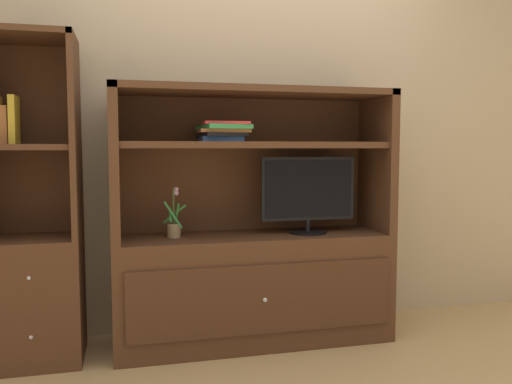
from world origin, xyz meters
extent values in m
plane|color=tan|center=(0.00, 0.00, 0.00)|extent=(8.00, 8.00, 0.00)
cube|color=tan|center=(0.00, 0.75, 1.40)|extent=(6.00, 0.10, 2.80)
cube|color=#4C2D1C|center=(0.00, 0.40, 0.31)|extent=(1.58, 0.45, 0.63)
cube|color=#462A19|center=(0.00, 0.16, 0.31)|extent=(1.45, 0.02, 0.38)
sphere|color=silver|center=(0.00, 0.15, 0.31)|extent=(0.02, 0.02, 0.02)
cube|color=#4C2D1C|center=(-0.76, 0.40, 1.04)|extent=(0.05, 0.45, 0.83)
cube|color=#4C2D1C|center=(0.76, 0.40, 1.04)|extent=(0.05, 0.45, 0.83)
cube|color=#4C2D1C|center=(0.00, 0.62, 1.04)|extent=(1.58, 0.02, 0.83)
cube|color=#4C2D1C|center=(0.00, 0.40, 1.44)|extent=(1.58, 0.45, 0.04)
cube|color=#4C2D1C|center=(0.00, 0.40, 1.14)|extent=(1.48, 0.41, 0.04)
cylinder|color=black|center=(0.32, 0.37, 0.63)|extent=(0.22, 0.22, 0.01)
cylinder|color=black|center=(0.32, 0.37, 0.67)|extent=(0.03, 0.03, 0.07)
cube|color=black|center=(0.32, 0.37, 0.89)|extent=(0.56, 0.02, 0.37)
cube|color=black|center=(0.32, 0.36, 0.89)|extent=(0.52, 0.00, 0.33)
cylinder|color=#8C7251|center=(-0.46, 0.41, 0.67)|extent=(0.08, 0.08, 0.08)
cylinder|color=#3D6B33|center=(-0.46, 0.41, 0.80)|extent=(0.01, 0.01, 0.20)
cube|color=#2D7A38|center=(-0.44, 0.42, 0.75)|extent=(0.03, 0.08, 0.13)
cube|color=#2D7A38|center=(-0.45, 0.43, 0.75)|extent=(0.13, 0.04, 0.11)
cube|color=#2D7A38|center=(-0.47, 0.41, 0.75)|extent=(0.01, 0.08, 0.07)
cube|color=#2D7A38|center=(-0.46, 0.40, 0.75)|extent=(0.10, 0.03, 0.15)
sphere|color=#DB9EC6|center=(-0.44, 0.43, 0.87)|extent=(0.03, 0.03, 0.03)
sphere|color=#DB9EC6|center=(-0.44, 0.43, 0.89)|extent=(0.03, 0.03, 0.03)
cube|color=#2D519E|center=(-0.19, 0.41, 1.17)|extent=(0.23, 0.25, 0.03)
cube|color=black|center=(-0.18, 0.40, 1.20)|extent=(0.25, 0.29, 0.02)
cube|color=#A56638|center=(-0.18, 0.39, 1.22)|extent=(0.28, 0.26, 0.02)
cube|color=#338C4C|center=(-0.18, 0.39, 1.24)|extent=(0.27, 0.36, 0.02)
cube|color=red|center=(-0.17, 0.39, 1.26)|extent=(0.26, 0.33, 0.01)
cube|color=#4C2D1C|center=(-1.18, 0.40, 0.33)|extent=(0.46, 0.40, 0.66)
sphere|color=silver|center=(-1.18, 0.20, 0.49)|extent=(0.02, 0.02, 0.02)
sphere|color=silver|center=(-1.18, 0.20, 0.20)|extent=(0.02, 0.02, 0.02)
cube|color=#4C2D1C|center=(-0.96, 0.40, 1.18)|extent=(0.03, 0.40, 1.04)
cube|color=#4C2D1C|center=(-1.18, 0.59, 1.18)|extent=(0.46, 0.02, 1.04)
cube|color=#4C2D1C|center=(-1.18, 0.40, 1.13)|extent=(0.40, 0.36, 0.03)
cube|color=#4C2D1C|center=(-1.18, 0.40, 1.69)|extent=(0.46, 0.40, 0.03)
cube|color=#A56638|center=(-1.30, 0.40, 1.24)|extent=(0.04, 0.12, 0.19)
cube|color=gold|center=(-1.25, 0.40, 1.26)|extent=(0.03, 0.14, 0.24)
camera|label=1|loc=(-0.71, -2.48, 1.12)|focal=36.54mm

